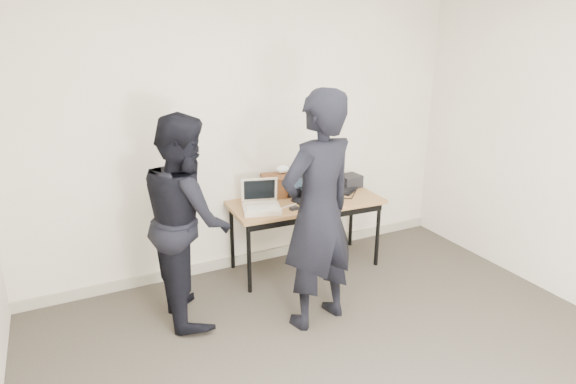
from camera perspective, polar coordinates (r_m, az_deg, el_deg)
room at (r=2.81m, az=12.65°, el=-1.99°), size 4.60×4.60×2.80m
desk at (r=4.76m, az=2.16°, el=-1.72°), size 1.53×0.72×0.72m
laptop_beige at (r=4.49m, az=-3.21°, el=-1.44°), size 0.42×0.42×0.28m
laptop_center at (r=4.75m, az=2.35°, el=-0.34°), size 0.36×0.35×0.24m
laptop_right at (r=5.08m, az=6.12°, el=0.85°), size 0.43×0.43×0.23m
leather_satchel at (r=4.81m, az=-0.98°, el=0.88°), size 0.38×0.23×0.25m
tissue at (r=4.79m, az=-0.69°, el=2.73°), size 0.14×0.11×0.08m
equipment_box at (r=5.18m, az=7.33°, el=1.30°), size 0.24×0.21×0.13m
power_brick at (r=4.50m, az=0.71°, el=-1.95°), size 0.08×0.06×0.03m
cables at (r=4.75m, az=2.68°, el=-0.95°), size 1.15×0.41×0.01m
person_typist at (r=3.77m, az=3.59°, el=-2.44°), size 0.79×0.61×1.93m
person_observer at (r=3.99m, az=-11.91°, el=-3.12°), size 0.69×0.87×1.73m
baseboard at (r=5.12m, az=-4.14°, el=-7.69°), size 4.50×0.03×0.10m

